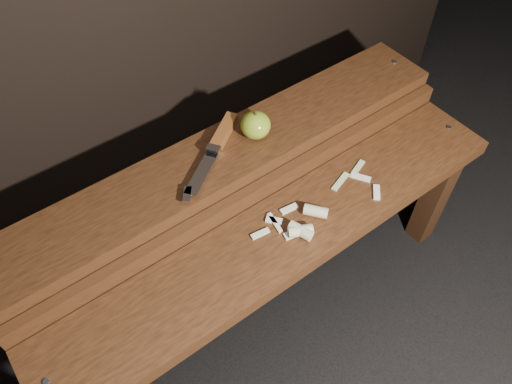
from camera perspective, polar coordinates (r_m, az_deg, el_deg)
ground at (r=1.51m, az=1.39°, el=-12.30°), size 60.00×60.00×0.00m
bench_front_tier at (r=1.18m, az=3.55°, el=-6.65°), size 1.20×0.20×0.42m
bench_rear_tier at (r=1.24m, az=-2.93°, el=2.00°), size 1.20×0.21×0.50m
apple at (r=1.18m, az=-0.05°, el=7.66°), size 0.07×0.07×0.08m
knife at (r=1.18m, az=-4.32°, el=5.73°), size 0.25×0.18×0.03m
apple_scraps at (r=1.14m, az=6.00°, el=-3.11°), size 0.36×0.13×0.03m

